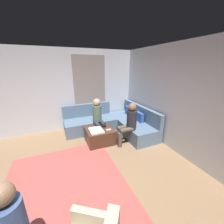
# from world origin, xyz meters

# --- Properties ---
(ground_plane) EXTENTS (6.00, 6.00, 0.10)m
(ground_plane) POSITION_xyz_m (0.00, 0.00, -0.05)
(ground_plane) COLOR #8C6B4C
(wall_back) EXTENTS (6.00, 0.12, 2.70)m
(wall_back) POSITION_xyz_m (0.00, 2.94, 1.35)
(wall_back) COLOR silver
(wall_back) RESTS_ON ground_plane
(wall_left) EXTENTS (0.12, 6.00, 2.70)m
(wall_left) POSITION_xyz_m (-2.94, 0.00, 1.35)
(wall_left) COLOR silver
(wall_left) RESTS_ON ground_plane
(curtain_panel) EXTENTS (0.06, 1.10, 2.50)m
(curtain_panel) POSITION_xyz_m (-2.84, 1.30, 1.25)
(curtain_panel) COLOR gray
(curtain_panel) RESTS_ON ground_plane
(area_rug) EXTENTS (2.60, 2.20, 0.01)m
(area_rug) POSITION_xyz_m (-0.20, 0.10, 0.01)
(area_rug) COLOR #AD4C47
(area_rug) RESTS_ON ground_plane
(sectional_couch) EXTENTS (2.10, 2.55, 0.87)m
(sectional_couch) POSITION_xyz_m (-2.08, 1.88, 0.28)
(sectional_couch) COLOR slate
(sectional_couch) RESTS_ON ground_plane
(ottoman) EXTENTS (0.76, 0.76, 0.42)m
(ottoman) POSITION_xyz_m (-1.54, 1.18, 0.21)
(ottoman) COLOR #4C2D1E
(ottoman) RESTS_ON ground_plane
(folded_blanket) EXTENTS (0.44, 0.36, 0.04)m
(folded_blanket) POSITION_xyz_m (-1.44, 1.06, 0.44)
(folded_blanket) COLOR white
(folded_blanket) RESTS_ON ottoman
(coffee_mug) EXTENTS (0.08, 0.08, 0.10)m
(coffee_mug) POSITION_xyz_m (-1.76, 1.36, 0.47)
(coffee_mug) COLOR #334C72
(coffee_mug) RESTS_ON ottoman
(game_remote) EXTENTS (0.05, 0.15, 0.02)m
(game_remote) POSITION_xyz_m (-1.36, 1.40, 0.43)
(game_remote) COLOR white
(game_remote) RESTS_ON ottoman
(person_on_couch_back) EXTENTS (0.30, 0.60, 1.20)m
(person_on_couch_back) POSITION_xyz_m (-1.15, 1.93, 0.66)
(person_on_couch_back) COLOR brown
(person_on_couch_back) RESTS_ON ground_plane
(person_on_couch_side) EXTENTS (0.60, 0.30, 1.20)m
(person_on_couch_side) POSITION_xyz_m (-1.93, 1.29, 0.66)
(person_on_couch_side) COLOR #2D3347
(person_on_couch_side) RESTS_ON ground_plane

